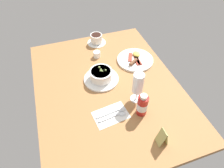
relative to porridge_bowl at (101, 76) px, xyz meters
The scene contains 9 objects.
ground_plane 8.19cm from the porridge_bowl, 18.09° to the left, with size 110.00×84.00×3.00cm, color #9E6B3D.
porridge_bowl is the anchor object (origin of this frame).
cutlery_setting 27.19cm from the porridge_bowl, ahead, with size 14.10×19.31×0.90cm.
coffee_cup 39.64cm from the porridge_bowl, 168.57° to the left, with size 14.04×13.77×7.08cm.
creamer_jug 23.01cm from the porridge_bowl, behind, with size 4.82×5.81×4.79cm.
wine_glass 26.67cm from the porridge_bowl, 34.43° to the left, with size 6.67×6.67×18.79cm.
sauce_bottle_red 33.27cm from the porridge_bowl, 23.15° to the left, with size 5.62×5.62×14.00cm.
breakfast_plate 29.17cm from the porridge_bowl, 110.76° to the left, with size 24.43×24.43×3.70cm.
menu_card 51.24cm from the porridge_bowl, 16.98° to the left, with size 4.65×4.54×9.79cm.
Camera 1 is at (77.38, -23.26, 86.60)cm, focal length 31.59 mm.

